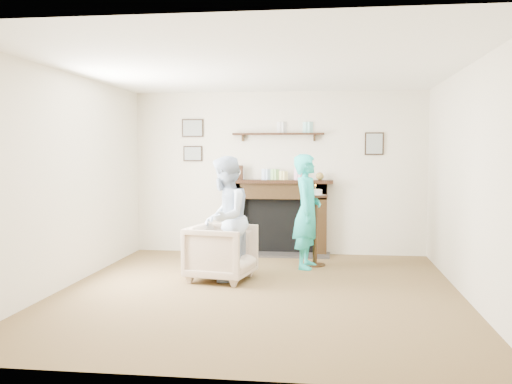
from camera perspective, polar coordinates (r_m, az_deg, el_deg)
ground at (r=6.53m, az=0.25°, el=-9.93°), size 5.00×5.00×0.00m
room_shell at (r=7.02m, az=0.94°, el=4.42°), size 4.54×5.02×2.52m
armchair at (r=7.11m, az=-3.46°, el=-8.77°), size 0.88×0.86×0.68m
man at (r=7.09m, az=-3.09°, el=-8.81°), size 0.63×0.78×1.53m
woman at (r=7.86m, az=5.10°, el=-7.55°), size 0.44×0.61×1.55m
pedestal_table at (r=7.91m, az=5.93°, el=-2.38°), size 0.35×0.35×1.13m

